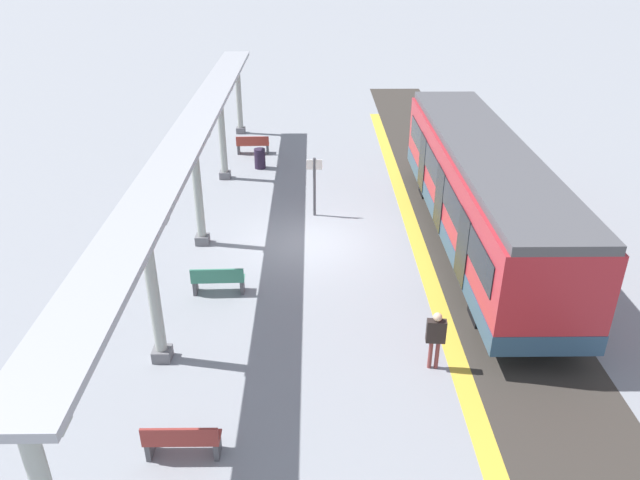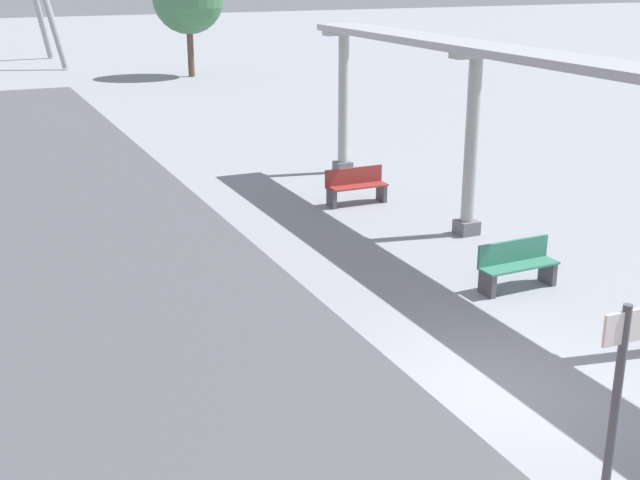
{
  "view_description": "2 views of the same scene",
  "coord_description": "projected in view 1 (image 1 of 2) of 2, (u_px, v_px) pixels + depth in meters",
  "views": [
    {
      "loc": [
        -0.21,
        17.98,
        9.38
      ],
      "look_at": [
        -0.39,
        3.01,
        1.66
      ],
      "focal_mm": 34.11,
      "sensor_mm": 36.0,
      "label": 1
    },
    {
      "loc": [
        -6.35,
        -8.04,
        5.51
      ],
      "look_at": [
        -0.82,
        4.17,
        1.03
      ],
      "focal_mm": 46.62,
      "sensor_mm": 36.0,
      "label": 2
    }
  ],
  "objects": [
    {
      "name": "ground_plane",
      "position": [
        307.0,
        243.0,
        20.27
      ],
      "size": [
        176.0,
        176.0,
        0.0
      ],
      "primitive_type": "plane",
      "color": "gray"
    },
    {
      "name": "canopy_pillar_third",
      "position": [
        198.0,
        189.0,
        19.36
      ],
      "size": [
        1.1,
        0.44,
        3.83
      ],
      "color": "slate",
      "rests_on": "ground"
    },
    {
      "name": "train_near_carriage",
      "position": [
        480.0,
        194.0,
        19.3
      ],
      "size": [
        2.65,
        13.42,
        3.48
      ],
      "color": "#B82831",
      "rests_on": "ground"
    },
    {
      "name": "passenger_waiting_near_edge",
      "position": [
        436.0,
        334.0,
        14.1
      ],
      "size": [
        0.47,
        0.24,
        1.56
      ],
      "color": "brown",
      "rests_on": "ground"
    },
    {
      "name": "trackbed",
      "position": [
        472.0,
        242.0,
        20.33
      ],
      "size": [
        3.2,
        43.41,
        0.01
      ],
      "primitive_type": "cube",
      "color": "#38332D",
      "rests_on": "ground"
    },
    {
      "name": "canopy_pillar_second",
      "position": [
        222.0,
        133.0,
        24.62
      ],
      "size": [
        1.1,
        0.44,
        3.83
      ],
      "color": "slate",
      "rests_on": "ground"
    },
    {
      "name": "canopy_pillar_fourth",
      "position": [
        153.0,
        291.0,
        13.95
      ],
      "size": [
        1.1,
        0.44,
        3.83
      ],
      "color": "slate",
      "rests_on": "ground"
    },
    {
      "name": "canopy_beam",
      "position": [
        192.0,
        129.0,
        18.49
      ],
      "size": [
        1.2,
        25.19,
        0.16
      ],
      "primitive_type": "cube",
      "color": "#A8AAB2",
      "rests_on": "canopy_pillar_nearest"
    },
    {
      "name": "trash_bin",
      "position": [
        260.0,
        159.0,
        26.39
      ],
      "size": [
        0.48,
        0.48,
        0.87
      ],
      "primitive_type": "cylinder",
      "color": "#2A1F35",
      "rests_on": "ground"
    },
    {
      "name": "platform_info_sign",
      "position": [
        314.0,
        181.0,
        21.63
      ],
      "size": [
        0.56,
        0.1,
        2.2
      ],
      "color": "#4C4C51",
      "rests_on": "ground"
    },
    {
      "name": "bench_near_end",
      "position": [
        253.0,
        145.0,
        28.06
      ],
      "size": [
        1.51,
        0.48,
        0.86
      ],
      "color": "#9D372C",
      "rests_on": "ground"
    },
    {
      "name": "canopy_pillar_nearest",
      "position": [
        239.0,
        95.0,
        30.23
      ],
      "size": [
        1.1,
        0.44,
        3.83
      ],
      "color": "slate",
      "rests_on": "ground"
    },
    {
      "name": "bench_mid_platform",
      "position": [
        182.0,
        440.0,
        11.88
      ],
      "size": [
        1.5,
        0.44,
        0.86
      ],
      "color": "maroon",
      "rests_on": "ground"
    },
    {
      "name": "bench_far_end",
      "position": [
        218.0,
        280.0,
        17.29
      ],
      "size": [
        1.51,
        0.48,
        0.86
      ],
      "color": "#377D64",
      "rests_on": "ground"
    },
    {
      "name": "tactile_edge_strip",
      "position": [
        417.0,
        242.0,
        20.31
      ],
      "size": [
        0.5,
        31.41,
        0.01
      ],
      "primitive_type": "cube",
      "color": "gold",
      "rests_on": "ground"
    }
  ]
}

